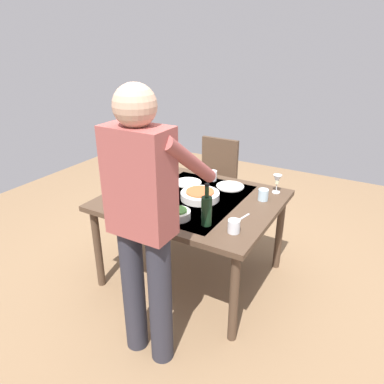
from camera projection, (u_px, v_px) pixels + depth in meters
ground_plane at (192, 275)px, 3.09m from camera, size 6.00×6.00×0.00m
dining_table at (192, 206)px, 2.83m from camera, size 1.31×1.09×0.72m
chair_near at (215, 177)px, 3.73m from camera, size 0.40×0.40×0.91m
person_server at (144, 218)px, 1.99m from camera, size 0.42×0.61×1.69m
wine_bottle at (207, 210)px, 2.36m from camera, size 0.07×0.07×0.30m
wine_glass_left at (277, 180)px, 2.85m from camera, size 0.07×0.07×0.15m
wine_glass_right at (160, 159)px, 3.33m from camera, size 0.07×0.07×0.15m
water_cup_near_left at (147, 193)px, 2.79m from camera, size 0.08×0.08×0.09m
water_cup_near_right at (234, 226)px, 2.30m from camera, size 0.08×0.08×0.09m
water_cup_far_left at (263, 195)px, 2.74m from camera, size 0.08×0.08×0.09m
water_cup_far_right at (213, 176)px, 3.12m from camera, size 0.07×0.07×0.09m
serving_bowl_pasta at (200, 195)px, 2.77m from camera, size 0.30×0.30×0.07m
side_bowl_salad at (178, 214)px, 2.48m from camera, size 0.18×0.18×0.07m
dinner_plate_near at (230, 186)px, 3.00m from camera, size 0.23×0.23×0.01m
dinner_plate_far at (188, 183)px, 3.07m from camera, size 0.23×0.23×0.01m
table_knife at (241, 219)px, 2.48m from camera, size 0.06×0.20×0.00m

